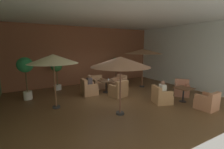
# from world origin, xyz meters

# --- Properties ---
(ground_plane) EXTENTS (10.43, 8.39, 0.02)m
(ground_plane) POSITION_xyz_m (0.00, 0.00, -0.01)
(ground_plane) COLOR brown
(wall_back_brick) EXTENTS (10.43, 0.08, 3.96)m
(wall_back_brick) POSITION_xyz_m (0.00, 4.16, 1.98)
(wall_back_brick) COLOR brown
(wall_back_brick) RESTS_ON ground_plane
(wall_right_plain) EXTENTS (0.08, 8.39, 3.96)m
(wall_right_plain) POSITION_xyz_m (5.18, 0.00, 1.98)
(wall_right_plain) COLOR silver
(wall_right_plain) RESTS_ON ground_plane
(ceiling_slab) EXTENTS (10.43, 8.39, 0.06)m
(ceiling_slab) POSITION_xyz_m (0.00, 0.00, 3.99)
(ceiling_slab) COLOR silver
(ceiling_slab) RESTS_ON wall_back_brick
(cafe_table_front_left) EXTENTS (0.78, 0.78, 0.69)m
(cafe_table_front_left) POSITION_xyz_m (0.17, 1.45, 0.52)
(cafe_table_front_left) COLOR black
(cafe_table_front_left) RESTS_ON ground_plane
(armchair_front_left_north) EXTENTS (0.92, 0.92, 0.89)m
(armchair_front_left_north) POSITION_xyz_m (0.40, 0.42, 0.33)
(armchair_front_left_north) COLOR tan
(armchair_front_left_north) RESTS_ON ground_plane
(armchair_front_left_east) EXTENTS (0.92, 0.89, 0.87)m
(armchair_front_left_east) POSITION_xyz_m (1.20, 1.68, 0.33)
(armchair_front_left_east) COLOR tan
(armchair_front_left_east) RESTS_ON ground_plane
(armchair_front_left_south) EXTENTS (0.77, 0.80, 0.80)m
(armchair_front_left_south) POSITION_xyz_m (0.13, 2.50, 0.30)
(armchair_front_left_south) COLOR tan
(armchair_front_left_south) RESTS_ON ground_plane
(armchair_front_left_west) EXTENTS (0.80, 0.73, 0.91)m
(armchair_front_left_west) POSITION_xyz_m (-0.88, 1.46, 0.33)
(armchair_front_left_west) COLOR tan
(armchair_front_left_west) RESTS_ON ground_plane
(cafe_table_front_right) EXTENTS (0.78, 0.78, 0.69)m
(cafe_table_front_right) POSITION_xyz_m (2.71, -1.76, 0.56)
(cafe_table_front_right) COLOR black
(cafe_table_front_right) RESTS_ON ground_plane
(armchair_front_right_north) EXTENTS (0.75, 0.78, 0.79)m
(armchair_front_right_north) POSITION_xyz_m (2.77, -2.87, 0.30)
(armchair_front_right_north) COLOR tan
(armchair_front_right_north) RESTS_ON ground_plane
(armchair_front_right_east) EXTENTS (1.05, 1.05, 0.85)m
(armchair_front_right_east) POSITION_xyz_m (3.56, -1.02, 0.31)
(armchair_front_right_east) COLOR tan
(armchair_front_right_east) RESTS_ON ground_plane
(armchair_front_right_south) EXTENTS (0.97, 0.99, 0.82)m
(armchair_front_right_south) POSITION_xyz_m (1.65, -1.38, 0.31)
(armchair_front_right_south) COLOR tan
(armchair_front_right_south) RESTS_ON ground_plane
(patio_umbrella_tall_red) EXTENTS (2.25, 2.25, 2.26)m
(patio_umbrella_tall_red) POSITION_xyz_m (-0.70, -1.50, 2.06)
(patio_umbrella_tall_red) COLOR #2D2D2D
(patio_umbrella_tall_red) RESTS_ON ground_plane
(patio_umbrella_center_beige) EXTENTS (2.38, 2.38, 2.48)m
(patio_umbrella_center_beige) POSITION_xyz_m (2.80, 1.40, 2.31)
(patio_umbrella_center_beige) COLOR #2D2D2D
(patio_umbrella_center_beige) RESTS_ON ground_plane
(patio_umbrella_near_wall) EXTENTS (2.04, 2.04, 2.32)m
(patio_umbrella_near_wall) POSITION_xyz_m (-2.78, 0.39, 2.11)
(patio_umbrella_near_wall) COLOR #2D2D2D
(patio_umbrella_near_wall) RESTS_ON ground_plane
(potted_tree_left_corner) EXTENTS (0.74, 0.74, 2.12)m
(potted_tree_left_corner) POSITION_xyz_m (-3.84, 2.24, 1.53)
(potted_tree_left_corner) COLOR beige
(potted_tree_left_corner) RESTS_ON ground_plane
(potted_tree_mid_left) EXTENTS (0.67, 0.67, 1.80)m
(potted_tree_mid_left) POSITION_xyz_m (-2.20, 3.37, 1.24)
(potted_tree_mid_left) COLOR silver
(potted_tree_mid_left) RESTS_ON ground_plane
(potted_tree_mid_right) EXTENTS (0.75, 0.75, 1.82)m
(potted_tree_mid_right) POSITION_xyz_m (1.99, 3.42, 1.27)
(potted_tree_mid_right) COLOR #A26C4E
(potted_tree_mid_right) RESTS_ON ground_plane
(patron_blue_shirt) EXTENTS (0.32, 0.42, 0.66)m
(patron_blue_shirt) POSITION_xyz_m (1.69, -1.39, 0.71)
(patron_blue_shirt) COLOR silver
(patron_blue_shirt) RESTS_ON ground_plane
(patron_by_window) EXTENTS (0.24, 0.32, 0.68)m
(patron_by_window) POSITION_xyz_m (-0.84, 1.46, 0.75)
(patron_by_window) COLOR #40383B
(patron_by_window) RESTS_ON ground_plane
(iced_drink_cup) EXTENTS (0.08, 0.08, 0.11)m
(iced_drink_cup) POSITION_xyz_m (0.32, 1.42, 0.75)
(iced_drink_cup) COLOR white
(iced_drink_cup) RESTS_ON cafe_table_front_left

